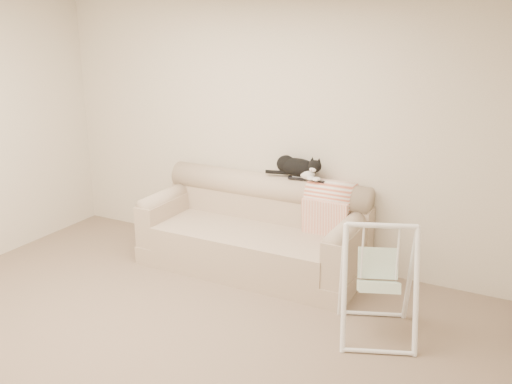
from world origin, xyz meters
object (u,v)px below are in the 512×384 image
remote_a (298,178)px  baby_swing (378,280)px  sofa (255,233)px  tuxedo_cat (298,167)px  remote_b (316,181)px

remote_a → baby_swing: (1.10, -0.93, -0.44)m
sofa → remote_a: size_ratio=11.92×
tuxedo_cat → baby_swing: size_ratio=0.63×
remote_b → baby_swing: 1.35m
sofa → remote_b: bearing=20.4°
remote_b → tuxedo_cat: tuxedo_cat is taller
tuxedo_cat → remote_b: bearing=-12.2°
remote_a → tuxedo_cat: 0.11m
sofa → tuxedo_cat: (0.34, 0.25, 0.66)m
tuxedo_cat → remote_a: bearing=-66.2°
remote_a → baby_swing: bearing=-40.2°
sofa → remote_a: bearing=31.8°
tuxedo_cat → baby_swing: (1.11, -0.96, -0.54)m
sofa → tuxedo_cat: bearing=37.0°
remote_a → remote_b: bearing=-3.3°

